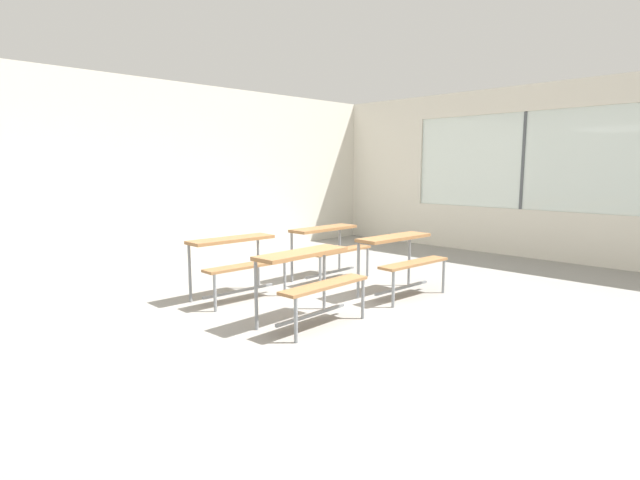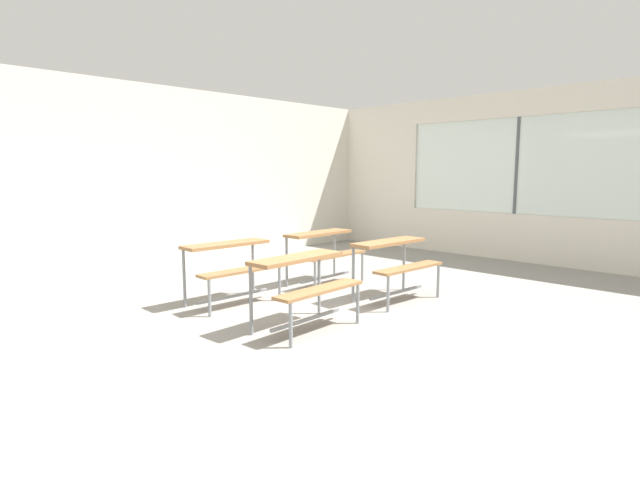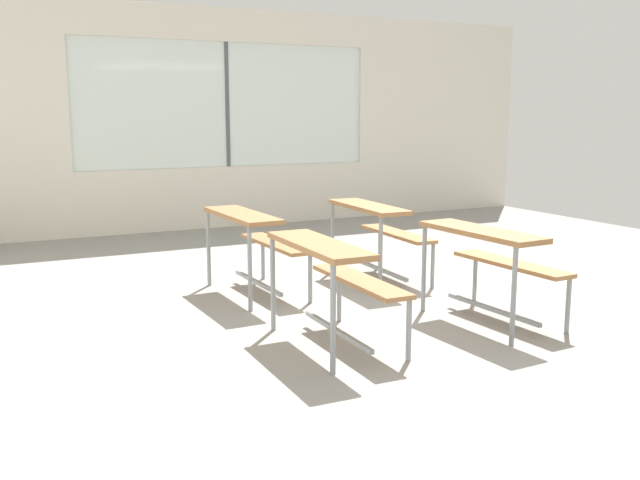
% 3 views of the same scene
% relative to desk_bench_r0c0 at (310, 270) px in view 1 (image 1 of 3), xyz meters
% --- Properties ---
extents(ground, '(10.00, 9.00, 0.05)m').
position_rel_desk_bench_r0c0_xyz_m(ground, '(0.39, -0.30, -0.59)').
color(ground, gray).
extents(wall_back, '(10.00, 0.12, 3.00)m').
position_rel_desk_bench_r0c0_xyz_m(wall_back, '(0.39, 4.20, 0.94)').
color(wall_back, silver).
rests_on(wall_back, ground).
extents(wall_right, '(0.12, 9.00, 3.00)m').
position_rel_desk_bench_r0c0_xyz_m(wall_right, '(5.39, -0.43, 0.88)').
color(wall_right, silver).
rests_on(wall_right, ground).
extents(desk_bench_r0c0, '(1.13, 0.65, 0.74)m').
position_rel_desk_bench_r0c0_xyz_m(desk_bench_r0c0, '(0.00, 0.00, 0.00)').
color(desk_bench_r0c0, olive).
rests_on(desk_bench_r0c0, ground).
extents(desk_bench_r0c1, '(1.12, 0.64, 0.74)m').
position_rel_desk_bench_r0c0_xyz_m(desk_bench_r0c1, '(1.60, 0.04, 0.00)').
color(desk_bench_r0c1, olive).
rests_on(desk_bench_r0c1, ground).
extents(desk_bench_r1c0, '(1.11, 0.62, 0.74)m').
position_rel_desk_bench_r0c0_xyz_m(desk_bench_r1c0, '(0.05, 1.34, 0.00)').
color(desk_bench_r1c0, olive).
rests_on(desk_bench_r1c0, ground).
extents(desk_bench_r1c1, '(1.11, 0.62, 0.74)m').
position_rel_desk_bench_r0c0_xyz_m(desk_bench_r1c1, '(1.62, 1.30, 0.00)').
color(desk_bench_r1c1, olive).
rests_on(desk_bench_r1c1, ground).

